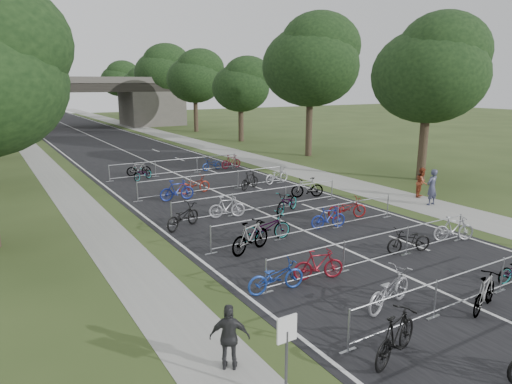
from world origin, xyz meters
TOP-DOWN VIEW (x-y plane):
  - road at (0.00, 50.00)m, footprint 11.00×140.00m
  - sidewalk_right at (8.00, 50.00)m, footprint 3.00×140.00m
  - sidewalk_left at (-7.50, 50.00)m, footprint 2.00×140.00m
  - lane_markings at (0.00, 50.00)m, footprint 0.12×140.00m
  - overpass_bridge at (0.00, 65.00)m, footprint 31.00×8.00m
  - park_sign at (-6.80, 3.00)m, footprint 0.45×0.06m
  - tree_right_0 at (13.11, 15.93)m, footprint 7.17×7.17m
  - tree_right_1 at (13.11, 27.93)m, footprint 8.18×8.18m
  - tree_right_2 at (13.11, 39.93)m, footprint 6.16×6.16m
  - tree_right_3 at (13.11, 51.93)m, footprint 7.17×7.17m
  - tree_right_4 at (13.11, 63.93)m, footprint 8.18×8.18m
  - tree_right_5 at (13.11, 75.93)m, footprint 6.16×6.16m
  - tree_right_6 at (13.11, 87.93)m, footprint 7.17×7.17m
  - barrier_row_1 at (0.00, 3.60)m, footprint 9.70×0.08m
  - barrier_row_2 at (0.00, 7.20)m, footprint 9.70×0.08m
  - barrier_row_3 at (0.00, 11.00)m, footprint 9.70×0.08m
  - barrier_row_4 at (0.00, 15.00)m, footprint 9.70×0.08m
  - barrier_row_5 at (0.00, 20.00)m, footprint 9.70×0.08m
  - barrier_row_6 at (0.00, 26.00)m, footprint 9.70×0.08m
  - bike_4 at (-3.92, 2.80)m, footprint 2.05×1.14m
  - bike_5 at (-2.15, 4.64)m, footprint 2.21×1.22m
  - bike_6 at (-0.01, 3.15)m, footprint 1.86×1.00m
  - bike_8 at (-4.30, 7.12)m, footprint 1.93×0.82m
  - bike_9 at (-2.64, 7.16)m, footprint 1.75×0.99m
  - bike_10 at (1.75, 7.28)m, footprint 1.92×1.06m
  - bike_11 at (4.30, 7.24)m, footprint 1.78×1.11m
  - bike_12 at (-3.26, 10.40)m, footprint 2.10×1.19m
  - bike_13 at (-2.10, 11.14)m, footprint 2.21×0.97m
  - bike_14 at (1.10, 11.12)m, footprint 1.70×0.81m
  - bike_15 at (2.83, 11.85)m, footprint 2.01×1.21m
  - bike_16 at (-4.30, 14.42)m, footprint 2.14×1.59m
  - bike_17 at (-1.91, 14.85)m, footprint 1.79×0.96m
  - bike_18 at (1.01, 14.08)m, footprint 2.11×1.57m
  - bike_19 at (3.71, 16.04)m, footprint 1.91×1.11m
  - bike_20 at (-2.71, 19.13)m, footprint 1.91×0.71m
  - bike_21 at (-1.23, 20.21)m, footprint 1.96×0.75m
  - bike_22 at (2.01, 19.43)m, footprint 1.81×1.22m
  - bike_23 at (4.30, 19.96)m, footprint 2.08×1.14m
  - bike_24 at (-2.62, 25.31)m, footprint 1.72×1.37m
  - bike_25 at (-2.43, 26.82)m, footprint 1.69×0.72m
  - bike_26 at (2.77, 26.13)m, footprint 1.78×0.94m
  - bike_27 at (4.30, 26.04)m, footprint 1.72×0.65m
  - pedestrian_a at (8.24, 11.43)m, footprint 0.71×0.49m
  - pedestrian_b at (9.20, 12.83)m, footprint 0.99×0.91m
  - pedestrian_c at (-7.28, 4.46)m, footprint 0.95×0.79m

SIDE VIEW (x-z plane):
  - lane_markings at x=0.00m, z-range 0.00..0.00m
  - road at x=0.00m, z-range 0.00..0.01m
  - sidewalk_right at x=8.00m, z-range 0.00..0.01m
  - sidewalk_left at x=-7.50m, z-range 0.00..0.01m
  - bike_24 at x=-2.62m, z-range 0.00..0.87m
  - bike_26 at x=2.77m, z-range 0.00..0.89m
  - bike_10 at x=1.75m, z-range 0.00..0.96m
  - bike_25 at x=-2.43m, z-range 0.00..0.98m
  - bike_14 at x=1.10m, z-range 0.00..0.98m
  - bike_8 at x=-4.30m, z-range 0.00..0.99m
  - bike_15 at x=2.83m, z-range 0.00..1.00m
  - bike_27 at x=4.30m, z-range 0.00..1.01m
  - bike_9 at x=-2.64m, z-range 0.00..1.01m
  - bike_21 at x=-1.23m, z-range 0.00..1.02m
  - bike_17 at x=-1.91m, z-range 0.00..1.04m
  - bike_23 at x=4.30m, z-range 0.00..1.04m
  - bike_11 at x=4.30m, z-range 0.00..1.04m
  - bike_18 at x=1.01m, z-range 0.00..1.06m
  - bike_22 at x=2.01m, z-range 0.00..1.06m
  - bike_16 at x=-4.30m, z-range 0.00..1.07m
  - bike_6 at x=-0.01m, z-range 0.00..1.08m
  - barrier_row_1 at x=0.00m, z-range 0.00..1.10m
  - barrier_row_2 at x=0.00m, z-range 0.00..1.10m
  - barrier_row_3 at x=0.00m, z-range 0.00..1.10m
  - barrier_row_4 at x=0.00m, z-range 0.00..1.10m
  - barrier_row_5 at x=0.00m, z-range 0.00..1.10m
  - barrier_row_6 at x=0.00m, z-range 0.00..1.10m
  - bike_5 at x=-2.15m, z-range 0.00..1.10m
  - bike_19 at x=3.71m, z-range 0.00..1.10m
  - bike_20 at x=-2.71m, z-range 0.00..1.12m
  - bike_13 at x=-2.10m, z-range 0.00..1.13m
  - bike_4 at x=-3.92m, z-range 0.00..1.19m
  - bike_12 at x=-3.26m, z-range 0.00..1.22m
  - pedestrian_c at x=-7.28m, z-range 0.00..1.52m
  - pedestrian_b at x=9.20m, z-range 0.00..1.65m
  - pedestrian_a at x=8.24m, z-range 0.00..1.88m
  - park_sign at x=-6.80m, z-range 0.36..2.18m
  - overpass_bridge at x=0.00m, z-range 0.01..7.06m
  - tree_right_2 at x=13.11m, z-range 1.25..10.64m
  - tree_right_5 at x=13.11m, z-range 1.25..10.64m
  - tree_right_0 at x=13.11m, z-range 1.46..12.39m
  - tree_right_3 at x=13.11m, z-range 1.46..12.39m
  - tree_right_6 at x=13.11m, z-range 1.46..12.39m
  - tree_right_1 at x=13.11m, z-range 1.67..14.13m
  - tree_right_4 at x=13.11m, z-range 1.67..14.13m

